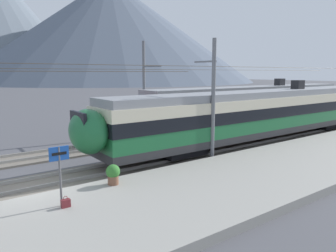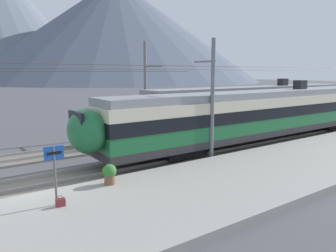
# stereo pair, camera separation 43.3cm
# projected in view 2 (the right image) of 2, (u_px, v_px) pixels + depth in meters

# --- Properties ---
(ground_plane) EXTENTS (400.00, 400.00, 0.00)m
(ground_plane) POSITION_uv_depth(u_px,v_px,m) (27.00, 195.00, 13.82)
(ground_plane) COLOR #4C4C51
(platform_slab) EXTENTS (120.00, 6.57, 0.38)m
(platform_slab) POSITION_uv_depth(u_px,v_px,m) (57.00, 229.00, 10.38)
(platform_slab) COLOR gray
(platform_slab) RESTS_ON ground
(track_near) EXTENTS (120.00, 3.00, 0.28)m
(track_near) POSITION_uv_depth(u_px,v_px,m) (22.00, 186.00, 14.63)
(track_near) COLOR #6B6359
(track_near) RESTS_ON ground
(track_far) EXTENTS (120.00, 3.00, 0.28)m
(track_far) POSITION_uv_depth(u_px,v_px,m) (3.00, 161.00, 18.87)
(track_far) COLOR #6B6359
(track_far) RESTS_ON ground
(train_near_platform) EXTENTS (28.37, 2.98, 4.27)m
(train_near_platform) POSITION_uv_depth(u_px,v_px,m) (262.00, 113.00, 23.73)
(train_near_platform) COLOR #2D2D30
(train_near_platform) RESTS_ON track_near
(train_far_track) EXTENTS (26.80, 2.86, 4.27)m
(train_far_track) POSITION_uv_depth(u_px,v_px,m) (254.00, 103.00, 31.07)
(train_far_track) COLOR #2D2D30
(train_far_track) RESTS_ON track_far
(catenary_mast_mid) EXTENTS (46.30, 1.79, 7.09)m
(catenary_mast_mid) POSITION_uv_depth(u_px,v_px,m) (211.00, 97.00, 18.75)
(catenary_mast_mid) COLOR slate
(catenary_mast_mid) RESTS_ON ground
(catenary_mast_far_side) EXTENTS (46.30, 2.57, 7.67)m
(catenary_mast_far_side) POSITION_uv_depth(u_px,v_px,m) (146.00, 87.00, 26.29)
(catenary_mast_far_side) COLOR slate
(catenary_mast_far_side) RESTS_ON ground
(platform_sign) EXTENTS (0.70, 0.08, 2.20)m
(platform_sign) POSITION_uv_depth(u_px,v_px,m) (54.00, 162.00, 11.55)
(platform_sign) COLOR #59595B
(platform_sign) RESTS_ON platform_slab
(handbag_near_sign) EXTENTS (0.32, 0.18, 0.42)m
(handbag_near_sign) POSITION_uv_depth(u_px,v_px,m) (60.00, 202.00, 11.66)
(handbag_near_sign) COLOR maroon
(handbag_near_sign) RESTS_ON platform_slab
(potted_plant_platform_edge) EXTENTS (0.61, 0.61, 0.88)m
(potted_plant_platform_edge) POSITION_uv_depth(u_px,v_px,m) (109.00, 173.00, 13.95)
(potted_plant_platform_edge) COLOR brown
(potted_plant_platform_edge) RESTS_ON platform_slab
(mountain_right_ridge) EXTENTS (160.05, 160.05, 56.86)m
(mountain_right_ridge) POSITION_uv_depth(u_px,v_px,m) (117.00, 31.00, 184.02)
(mountain_right_ridge) COLOR #515B6B
(mountain_right_ridge) RESTS_ON ground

